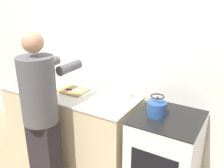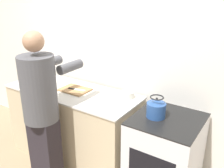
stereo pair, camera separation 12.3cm
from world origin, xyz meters
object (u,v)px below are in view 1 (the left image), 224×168
oven (165,156)px  canister_jar (37,76)px  bowl_prep (126,94)px  knife (74,90)px  kettle (157,107)px  cutting_board (73,90)px  person (41,110)px

oven → canister_jar: size_ratio=4.90×
oven → canister_jar: (-1.76, 0.01, 0.56)m
oven → bowl_prep: size_ratio=5.93×
knife → kettle: size_ratio=1.08×
kettle → canister_jar: kettle is taller
cutting_board → bowl_prep: 0.65m
cutting_board → canister_jar: size_ratio=1.90×
knife → kettle: bearing=-14.5°
person → knife: bearing=92.8°
canister_jar → kettle: bearing=-1.4°
person → bowl_prep: 0.93m
cutting_board → person: bearing=-84.8°
bowl_prep → oven: bearing=-18.6°
oven → bowl_prep: 0.77m
bowl_prep → person: bearing=-128.7°
oven → canister_jar: bearing=179.6°
bowl_prep → canister_jar: (-1.20, -0.18, 0.06)m
person → canister_jar: bearing=138.4°
canister_jar → oven: bearing=-0.4°
kettle → bowl_prep: size_ratio=1.38×
oven → cutting_board: size_ratio=2.58×
bowl_prep → canister_jar: size_ratio=0.83×
cutting_board → kettle: size_ratio=1.67×
oven → knife: 1.26m
person → knife: person is taller
cutting_board → oven: bearing=-1.0°
oven → bowl_prep: bowl_prep is taller
kettle → bowl_prep: bearing=153.9°
person → knife: size_ratio=7.52×
kettle → canister_jar: size_ratio=1.14×
kettle → cutting_board: bearing=177.3°
person → cutting_board: person is taller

